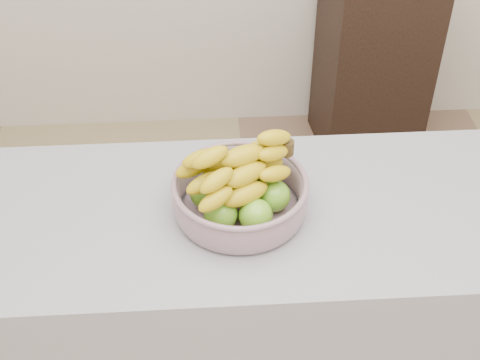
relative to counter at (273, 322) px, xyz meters
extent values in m
cube|color=#919299|center=(0.00, 0.00, 0.00)|extent=(2.00, 0.60, 0.90)
cube|color=black|center=(0.62, 1.48, -0.02)|extent=(0.51, 0.43, 0.86)
cylinder|color=#909BAC|center=(-0.10, 0.00, 0.46)|extent=(0.28, 0.28, 0.01)
torus|color=#909BAC|center=(-0.10, 0.00, 0.54)|extent=(0.33, 0.33, 0.02)
sphere|color=#529E1B|center=(-0.07, -0.08, 0.50)|extent=(0.08, 0.08, 0.08)
sphere|color=#529E1B|center=(-0.02, -0.01, 0.50)|extent=(0.08, 0.08, 0.08)
sphere|color=#529E1B|center=(-0.05, 0.07, 0.50)|extent=(0.08, 0.08, 0.08)
sphere|color=#529E1B|center=(-0.13, 0.08, 0.50)|extent=(0.08, 0.08, 0.08)
sphere|color=#529E1B|center=(-0.18, 0.01, 0.50)|extent=(0.08, 0.08, 0.08)
sphere|color=#529E1B|center=(-0.15, -0.07, 0.50)|extent=(0.08, 0.08, 0.08)
ellipsoid|color=yellow|center=(-0.09, -0.05, 0.55)|extent=(0.21, 0.15, 0.05)
ellipsoid|color=yellow|center=(-0.11, 0.00, 0.55)|extent=(0.21, 0.13, 0.05)
ellipsoid|color=yellow|center=(-0.13, 0.04, 0.55)|extent=(0.21, 0.10, 0.05)
ellipsoid|color=yellow|center=(-0.09, -0.03, 0.59)|extent=(0.20, 0.16, 0.05)
ellipsoid|color=yellow|center=(-0.11, 0.03, 0.59)|extent=(0.22, 0.09, 0.05)
ellipsoid|color=yellow|center=(-0.09, 0.00, 0.62)|extent=(0.21, 0.13, 0.05)
cylinder|color=#382912|center=(0.02, 0.05, 0.60)|extent=(0.03, 0.03, 0.04)
camera|label=1|loc=(-0.17, -1.22, 1.58)|focal=50.00mm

